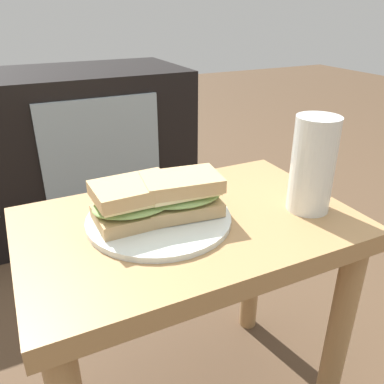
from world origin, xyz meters
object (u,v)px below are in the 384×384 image
(sandwich_front, at_px, (134,202))
(sandwich_back, at_px, (182,194))
(tv_cabinet, at_px, (57,152))
(plate, at_px, (159,219))
(beer_glass, at_px, (312,167))

(sandwich_front, relative_size, sandwich_back, 0.94)
(sandwich_front, height_order, sandwich_back, sandwich_back)
(tv_cabinet, bearing_deg, plate, -87.12)
(plate, bearing_deg, sandwich_back, -7.27)
(tv_cabinet, xyz_separation_m, sandwich_back, (0.09, -0.94, 0.21))
(tv_cabinet, bearing_deg, sandwich_front, -89.56)
(sandwich_front, bearing_deg, sandwich_back, -7.27)
(plate, bearing_deg, beer_glass, -15.65)
(beer_glass, bearing_deg, plate, 164.35)
(plate, relative_size, beer_glass, 1.45)
(plate, relative_size, sandwich_back, 1.66)
(beer_glass, bearing_deg, tv_cabinet, 106.71)
(tv_cabinet, xyz_separation_m, beer_glass, (0.30, -1.00, 0.25))
(sandwich_front, xyz_separation_m, beer_glass, (0.29, -0.08, 0.04))
(plate, xyz_separation_m, beer_glass, (0.25, -0.07, 0.07))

